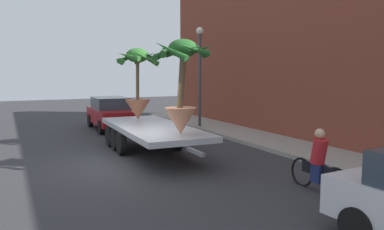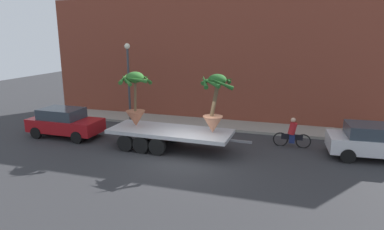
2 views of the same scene
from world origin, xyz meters
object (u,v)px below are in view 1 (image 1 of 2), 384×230
object	(u,v)px
flatbed_trailer	(150,131)
street_lamp	(200,64)
potted_palm_rear	(181,86)
cyclist	(319,164)
trailing_car	(111,113)
potted_palm_middle	(138,84)

from	to	relation	value
flatbed_trailer	street_lamp	distance (m)	6.26
flatbed_trailer	potted_palm_rear	bearing A→B (deg)	2.76
cyclist	flatbed_trailer	bearing A→B (deg)	-160.97
cyclist	street_lamp	world-z (taller)	street_lamp
flatbed_trailer	potted_palm_rear	size ratio (longest dim) A/B	2.53
street_lamp	potted_palm_rear	bearing A→B (deg)	-31.26
cyclist	street_lamp	distance (m)	10.56
flatbed_trailer	cyclist	xyz separation A→B (m)	(5.98, 2.06, -0.09)
potted_palm_rear	trailing_car	distance (m)	8.60
flatbed_trailer	potted_palm_middle	size ratio (longest dim) A/B	2.55
potted_palm_middle	street_lamp	world-z (taller)	street_lamp
cyclist	trailing_car	world-z (taller)	trailing_car
potted_palm_middle	trailing_car	distance (m)	4.65
potted_palm_rear	trailing_car	bearing A→B (deg)	179.85
cyclist	street_lamp	bearing A→B (deg)	168.67
cyclist	trailing_car	bearing A→B (deg)	-170.89
potted_palm_rear	cyclist	xyz separation A→B (m)	(3.53, 1.94, -1.74)
potted_palm_rear	trailing_car	size ratio (longest dim) A/B	0.69
cyclist	trailing_car	distance (m)	12.13
potted_palm_middle	trailing_car	size ratio (longest dim) A/B	0.68
potted_palm_rear	potted_palm_middle	distance (m)	4.06
flatbed_trailer	street_lamp	bearing A→B (deg)	134.93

